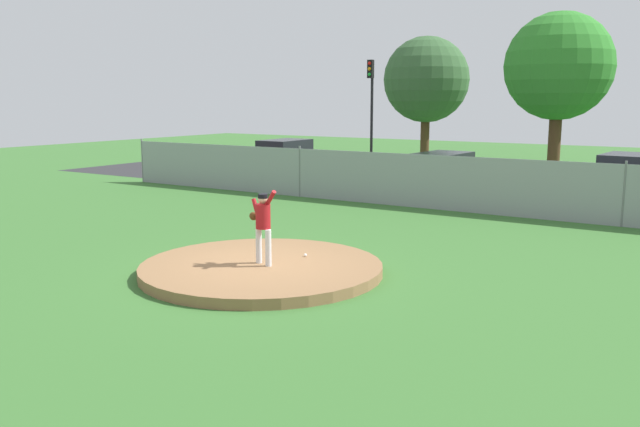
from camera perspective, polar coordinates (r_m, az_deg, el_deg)
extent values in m
plane|color=#386B2D|center=(19.56, 5.71, -1.30)|extent=(80.00, 80.00, 0.00)
cube|color=#2B2B2D|center=(27.33, 13.77, 1.64)|extent=(44.00, 7.00, 0.01)
cylinder|color=olive|center=(14.55, -5.02, -4.71)|extent=(5.26, 5.26, 0.22)
cylinder|color=silver|center=(14.49, -5.27, -2.72)|extent=(0.13, 0.13, 0.79)
cylinder|color=silver|center=(14.20, -4.45, -2.97)|extent=(0.13, 0.13, 0.79)
cylinder|color=maroon|center=(14.21, -4.91, -0.24)|extent=(0.32, 0.32, 0.53)
cylinder|color=maroon|center=(14.04, -4.34, 1.17)|extent=(0.42, 0.21, 0.45)
cylinder|color=maroon|center=(14.30, -5.49, 0.37)|extent=(0.29, 0.17, 0.46)
ellipsoid|color=#4C2D14|center=(14.44, -5.73, -0.23)|extent=(0.20, 0.12, 0.18)
sphere|color=tan|center=(14.15, -4.93, 1.22)|extent=(0.20, 0.20, 0.20)
cylinder|color=black|center=(14.14, -4.93, 1.50)|extent=(0.21, 0.21, 0.09)
sphere|color=white|center=(15.07, -1.27, -3.59)|extent=(0.07, 0.07, 0.07)
cube|color=gray|center=(23.02, 10.24, 2.62)|extent=(28.85, 0.03, 1.86)
cylinder|color=slate|center=(31.39, -14.98, 4.41)|extent=(0.07, 0.07, 1.96)
cylinder|color=slate|center=(25.73, -1.75, 3.62)|extent=(0.07, 0.07, 1.96)
cylinder|color=slate|center=(21.53, 24.60, 1.53)|extent=(0.07, 0.07, 1.96)
cube|color=#B7BABF|center=(26.07, 24.92, 2.20)|extent=(2.20, 4.41, 0.79)
cube|color=black|center=(25.99, 25.04, 3.85)|extent=(1.90, 2.48, 0.72)
cylinder|color=black|center=(27.41, 25.45, 1.66)|extent=(1.97, 0.79, 0.64)
cylinder|color=black|center=(24.83, 24.21, 1.00)|extent=(1.97, 0.79, 0.64)
cube|color=maroon|center=(32.18, -3.01, 4.38)|extent=(1.77, 4.64, 0.80)
cube|color=black|center=(32.12, -3.03, 5.71)|extent=(1.62, 2.55, 0.70)
cylinder|color=black|center=(33.39, -1.57, 3.90)|extent=(1.82, 0.64, 0.64)
cylinder|color=black|center=(31.07, -4.55, 3.43)|extent=(1.82, 0.64, 0.64)
cube|color=slate|center=(28.06, 10.41, 3.32)|extent=(2.21, 4.92, 0.68)
cube|color=black|center=(28.00, 10.45, 4.58)|extent=(1.91, 2.76, 0.56)
cylinder|color=black|center=(29.44, 11.68, 2.91)|extent=(1.97, 0.78, 0.64)
cylinder|color=black|center=(26.79, 8.97, 2.33)|extent=(1.97, 0.78, 0.64)
cone|color=orange|center=(28.27, 20.57, 2.13)|extent=(0.32, 0.32, 0.55)
cube|color=black|center=(28.30, 20.54, 1.60)|extent=(0.40, 0.40, 0.03)
cylinder|color=black|center=(34.22, 4.45, 8.24)|extent=(0.14, 0.14, 5.67)
cube|color=black|center=(34.08, 4.36, 12.25)|extent=(0.28, 0.24, 0.90)
sphere|color=red|center=(33.99, 4.27, 12.72)|extent=(0.18, 0.18, 0.18)
sphere|color=orange|center=(33.98, 4.26, 12.26)|extent=(0.18, 0.18, 0.18)
sphere|color=green|center=(33.97, 4.26, 11.81)|extent=(0.18, 0.18, 0.18)
cylinder|color=#4C331E|center=(38.82, 8.98, 6.46)|extent=(0.50, 0.50, 3.14)
sphere|color=#355C32|center=(38.78, 9.11, 11.27)|extent=(4.82, 4.82, 4.82)
cylinder|color=#4C331E|center=(33.46, 19.45, 5.82)|extent=(0.58, 0.58, 3.50)
sphere|color=#2E8029|center=(33.43, 19.80, 11.80)|extent=(4.98, 4.98, 4.98)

